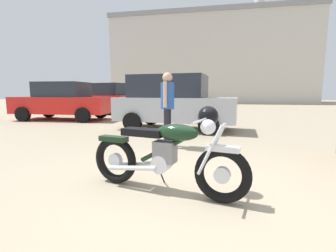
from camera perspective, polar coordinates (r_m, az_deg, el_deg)
name	(u,v)px	position (r m, az deg, el deg)	size (l,w,h in m)	color
ground_plane	(194,188)	(3.22, 6.18, -14.39)	(80.00, 80.00, 0.00)	gray
vintage_motorcycle	(168,153)	(2.93, 0.08, -6.47)	(2.07, 0.73, 1.07)	black
bystander	(167,102)	(5.34, -0.14, 5.81)	(0.30, 0.46, 1.66)	black
dark_sedan_left	(97,97)	(14.92, -16.48, 6.61)	(4.91, 2.50, 1.74)	black
silver_sedan_mid	(174,102)	(7.97, 1.32, 5.81)	(3.95, 1.92, 1.78)	black
red_hatchback_near	(63,101)	(11.68, -23.66, 5.45)	(4.38, 2.31, 1.67)	black
industrial_building	(210,61)	(31.74, 9.99, 14.91)	(23.44, 11.81, 19.32)	beige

